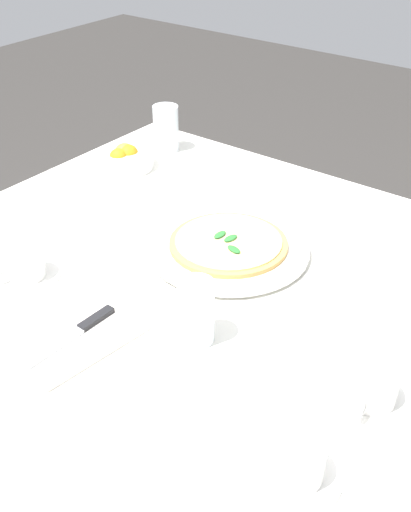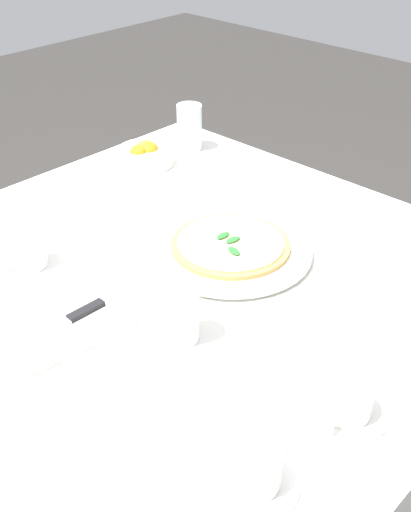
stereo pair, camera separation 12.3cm
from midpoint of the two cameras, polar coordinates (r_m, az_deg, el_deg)
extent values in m
plane|color=#33302D|center=(1.82, -3.71, -20.99)|extent=(8.00, 8.00, 0.00)
cube|color=white|center=(1.31, -4.82, -2.23)|extent=(1.19, 1.19, 0.02)
cube|color=white|center=(1.78, -18.99, 0.57)|extent=(1.19, 0.01, 0.28)
cube|color=white|center=(1.80, 7.87, 2.55)|extent=(0.01, 1.19, 0.28)
cylinder|color=brown|center=(2.10, -5.64, 0.74)|extent=(0.06, 0.06, 0.71)
cylinder|color=white|center=(1.37, -0.53, 0.37)|extent=(0.21, 0.21, 0.01)
cylinder|color=white|center=(1.37, -0.53, 0.69)|extent=(0.35, 0.35, 0.01)
cylinder|color=tan|center=(1.36, -0.54, 1.04)|extent=(0.25, 0.25, 0.01)
cylinder|color=#F4DB8E|center=(1.36, -0.54, 1.29)|extent=(0.23, 0.23, 0.00)
ellipsoid|color=#2D7533|center=(1.37, -1.12, 1.77)|extent=(0.04, 0.02, 0.01)
ellipsoid|color=#2D7533|center=(1.32, -0.13, 0.53)|extent=(0.03, 0.04, 0.01)
ellipsoid|color=#2D7533|center=(1.36, -0.35, 1.52)|extent=(0.04, 0.02, 0.01)
cylinder|color=white|center=(0.94, 4.10, -19.00)|extent=(0.13, 0.13, 0.01)
cylinder|color=white|center=(0.92, 4.18, -17.79)|extent=(0.08, 0.08, 0.06)
torus|color=white|center=(0.95, 5.52, -15.58)|extent=(0.04, 0.01, 0.03)
cylinder|color=black|center=(0.90, 4.24, -16.80)|extent=(0.07, 0.07, 0.00)
cylinder|color=white|center=(1.36, -18.01, -1.84)|extent=(0.13, 0.13, 0.01)
cylinder|color=white|center=(1.34, -18.27, -0.61)|extent=(0.08, 0.08, 0.06)
torus|color=white|center=(1.33, -20.30, -1.16)|extent=(0.04, 0.02, 0.03)
cylinder|color=black|center=(1.33, -18.48, 0.41)|extent=(0.07, 0.07, 0.00)
cylinder|color=white|center=(1.05, 11.11, -12.56)|extent=(0.13, 0.13, 0.01)
cylinder|color=white|center=(1.03, 11.29, -11.41)|extent=(0.08, 0.08, 0.05)
torus|color=white|center=(1.00, 10.26, -13.09)|extent=(0.04, 0.01, 0.03)
cylinder|color=black|center=(1.02, 11.43, -10.51)|extent=(0.07, 0.07, 0.00)
cylinder|color=white|center=(1.11, -4.02, -5.05)|extent=(0.06, 0.06, 0.12)
cylinder|color=silver|center=(1.12, -3.98, -5.93)|extent=(0.06, 0.06, 0.08)
cylinder|color=white|center=(1.84, -5.48, 11.16)|extent=(0.07, 0.07, 0.13)
cylinder|color=silver|center=(1.84, -5.44, 10.60)|extent=(0.06, 0.06, 0.09)
cube|color=white|center=(1.17, -14.32, -7.18)|extent=(0.23, 0.16, 0.02)
cube|color=silver|center=(1.14, -16.37, -7.89)|extent=(0.12, 0.02, 0.01)
cube|color=black|center=(1.18, -12.64, -5.51)|extent=(0.08, 0.02, 0.01)
cylinder|color=white|center=(1.76, -9.15, 8.38)|extent=(0.15, 0.15, 0.04)
sphere|color=orange|center=(1.74, -9.77, 8.55)|extent=(0.05, 0.05, 0.05)
sphere|color=orange|center=(1.75, -8.89, 8.81)|extent=(0.06, 0.06, 0.06)
sphere|color=yellow|center=(1.76, -9.18, 8.90)|extent=(0.06, 0.06, 0.06)
camera|label=1|loc=(0.06, -92.65, -1.73)|focal=45.16mm
camera|label=2|loc=(0.06, 87.35, 1.73)|focal=45.16mm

